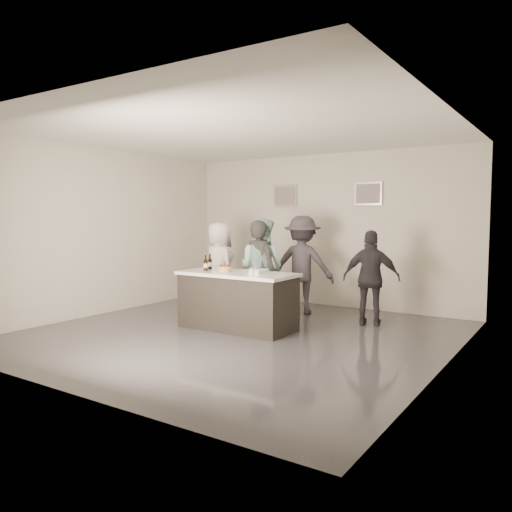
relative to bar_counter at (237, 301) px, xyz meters
name	(u,v)px	position (x,y,z in m)	size (l,w,h in m)	color
floor	(238,334)	(0.21, -0.28, -0.45)	(6.00, 6.00, 0.00)	#3D3D42
ceiling	(237,133)	(0.21, -0.28, 2.55)	(6.00, 6.00, 0.00)	white
wall_back	(325,230)	(0.21, 2.72, 1.05)	(6.00, 0.04, 3.00)	beige
wall_front	(62,244)	(0.21, -3.28, 1.05)	(6.00, 0.04, 3.00)	beige
wall_left	(103,231)	(-2.79, -0.28, 1.05)	(0.04, 6.00, 3.00)	beige
wall_right	(448,240)	(3.21, -0.28, 1.05)	(0.04, 6.00, 3.00)	beige
picture_left	(285,196)	(-0.69, 2.69, 1.75)	(0.54, 0.04, 0.44)	#B2B2B7
picture_right	(368,194)	(1.11, 2.69, 1.75)	(0.54, 0.04, 0.44)	#B2B2B7
bar_counter	(237,301)	(0.00, 0.00, 0.00)	(1.86, 0.86, 0.90)	white
cake	(225,269)	(-0.20, -0.06, 0.49)	(0.20, 0.20, 0.08)	orange
beer_bottle_a	(210,262)	(-0.62, 0.10, 0.58)	(0.07, 0.07, 0.26)	black
beer_bottle_b	(206,263)	(-0.54, -0.11, 0.58)	(0.07, 0.07, 0.26)	black
tumbler_cluster	(256,272)	(0.39, -0.05, 0.49)	(0.19, 0.19, 0.08)	orange
candles	(215,273)	(-0.23, -0.27, 0.45)	(0.24, 0.08, 0.01)	pink
person_main_black	(260,271)	(-0.05, 0.72, 0.41)	(0.62, 0.41, 1.71)	black
person_main_blue	(261,269)	(-0.10, 0.85, 0.42)	(0.85, 0.66, 1.74)	#97C3C5
person_guest_left	(219,267)	(-1.17, 1.05, 0.38)	(0.82, 0.53, 1.67)	silver
person_guest_right	(371,278)	(1.67, 1.41, 0.33)	(0.91, 0.38, 1.55)	#28262D
person_guest_back	(302,265)	(0.26, 1.67, 0.44)	(1.15, 0.66, 1.78)	#343039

